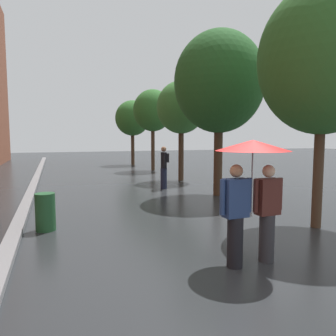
# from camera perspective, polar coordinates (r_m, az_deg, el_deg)

# --- Properties ---
(ground_plane) EXTENTS (80.00, 80.00, 0.00)m
(ground_plane) POSITION_cam_1_polar(r_m,az_deg,el_deg) (5.42, 8.71, -17.74)
(ground_plane) COLOR #26282B
(kerb_strip) EXTENTS (0.30, 36.00, 0.12)m
(kerb_strip) POSITION_cam_1_polar(r_m,az_deg,el_deg) (14.56, -22.29, -3.00)
(kerb_strip) COLOR slate
(kerb_strip) RESTS_ON ground
(street_tree_0) EXTENTS (2.88, 2.88, 5.53)m
(street_tree_0) POSITION_cam_1_polar(r_m,az_deg,el_deg) (8.50, 25.24, 16.56)
(street_tree_0) COLOR #473323
(street_tree_0) RESTS_ON ground
(street_tree_1) EXTENTS (3.15, 3.15, 5.78)m
(street_tree_1) POSITION_cam_1_polar(r_m,az_deg,el_deg) (12.00, 8.84, 14.41)
(street_tree_1) COLOR #473323
(street_tree_1) RESTS_ON ground
(street_tree_2) EXTENTS (2.32, 2.32, 4.69)m
(street_tree_2) POSITION_cam_1_polar(r_m,az_deg,el_deg) (15.74, 2.30, 10.35)
(street_tree_2) COLOR #473323
(street_tree_2) RESTS_ON ground
(street_tree_3) EXTENTS (2.37, 2.37, 4.92)m
(street_tree_3) POSITION_cam_1_polar(r_m,az_deg,el_deg) (20.32, -2.65, 9.85)
(street_tree_3) COLOR #473323
(street_tree_3) RESTS_ON ground
(street_tree_4) EXTENTS (2.48, 2.48, 4.66)m
(street_tree_4) POSITION_cam_1_polar(r_m,az_deg,el_deg) (24.28, -6.17, 8.53)
(street_tree_4) COLOR #473323
(street_tree_4) RESTS_ON ground
(couple_under_umbrella) EXTENTS (1.23, 1.22, 2.08)m
(couple_under_umbrella) POSITION_cam_1_polar(r_m,az_deg,el_deg) (5.58, 14.35, -1.89)
(couple_under_umbrella) COLOR black
(couple_under_umbrella) RESTS_ON ground
(litter_bin) EXTENTS (0.44, 0.44, 0.85)m
(litter_bin) POSITION_cam_1_polar(r_m,az_deg,el_deg) (8.01, -20.44, -7.13)
(litter_bin) COLOR #1E4C28
(litter_bin) RESTS_ON ground
(pedestrian_walking_midground) EXTENTS (0.39, 0.57, 1.71)m
(pedestrian_walking_midground) POSITION_cam_1_polar(r_m,az_deg,el_deg) (13.24, -0.69, 0.29)
(pedestrian_walking_midground) COLOR #1E233D
(pedestrian_walking_midground) RESTS_ON ground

